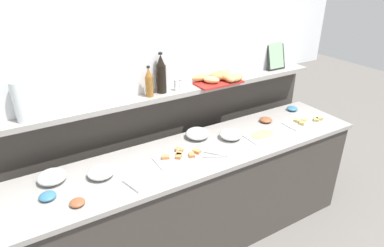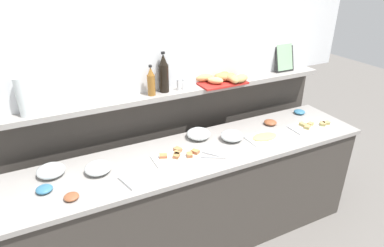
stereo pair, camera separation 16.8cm
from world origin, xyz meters
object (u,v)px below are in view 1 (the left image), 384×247
object	(u,v)px
serving_tongs	(216,155)
framed_picture	(276,56)
glass_bowl_extra	(52,177)
condiment_bowl_red	(292,109)
condiment_bowl_dark	(266,120)
condiment_bowl_cream	(77,203)
cold_cuts_platter	(263,135)
glass_bowl_small	(101,172)
condiment_bowl_teal	(48,196)
bread_basket	(219,78)
sandwich_platter_rear	(180,156)
sandwich_platter_front	(305,122)
glass_bowl_large	(231,135)
vinegar_bottle_amber	(149,83)
glass_bowl_medium	(197,134)
wine_bottle_dark	(161,75)
salt_shaker	(176,85)
napkin_stack	(141,181)
pepper_shaker	(181,84)
water_carafe	(21,102)

from	to	relation	value
serving_tongs	framed_picture	size ratio (longest dim) A/B	0.64
glass_bowl_extra	condiment_bowl_red	size ratio (longest dim) A/B	1.79
condiment_bowl_red	glass_bowl_extra	bearing A→B (deg)	-179.11
condiment_bowl_dark	glass_bowl_extra	bearing A→B (deg)	179.06
condiment_bowl_cream	cold_cuts_platter	bearing A→B (deg)	3.87
glass_bowl_small	condiment_bowl_teal	size ratio (longest dim) A/B	1.75
condiment_bowl_dark	serving_tongs	bearing A→B (deg)	-160.74
condiment_bowl_cream	framed_picture	xyz separation A→B (m)	(2.04, 0.60, 0.45)
condiment_bowl_dark	bread_basket	bearing A→B (deg)	138.78
sandwich_platter_rear	condiment_bowl_red	xyz separation A→B (m)	(1.31, 0.19, 0.01)
sandwich_platter_rear	serving_tongs	world-z (taller)	sandwich_platter_rear
sandwich_platter_front	condiment_bowl_teal	size ratio (longest dim) A/B	3.76
condiment_bowl_red	bread_basket	xyz separation A→B (m)	(-0.70, 0.22, 0.36)
sandwich_platter_rear	glass_bowl_large	distance (m)	0.48
glass_bowl_large	vinegar_bottle_amber	xyz separation A→B (m)	(-0.51, 0.36, 0.41)
glass_bowl_medium	condiment_bowl_teal	distance (m)	1.17
condiment_bowl_dark	condiment_bowl_teal	bearing A→B (deg)	-175.76
serving_tongs	condiment_bowl_teal	bearing A→B (deg)	174.52
serving_tongs	wine_bottle_dark	xyz separation A→B (m)	(-0.15, 0.55, 0.47)
cold_cuts_platter	bread_basket	bearing A→B (deg)	105.22
glass_bowl_small	condiment_bowl_teal	world-z (taller)	glass_bowl_small
glass_bowl_small	salt_shaker	xyz separation A→B (m)	(0.75, 0.36, 0.35)
napkin_stack	pepper_shaker	bearing A→B (deg)	42.65
sandwich_platter_rear	condiment_bowl_teal	distance (m)	0.89
glass_bowl_large	bread_basket	size ratio (longest dim) A/B	0.39
glass_bowl_large	condiment_bowl_dark	distance (m)	0.45
wine_bottle_dark	sandwich_platter_front	bearing A→B (deg)	-23.62
sandwich_platter_rear	water_carafe	size ratio (longest dim) A/B	1.31
glass_bowl_large	condiment_bowl_teal	xyz separation A→B (m)	(-1.37, -0.05, -0.01)
glass_bowl_large	framed_picture	xyz separation A→B (m)	(0.80, 0.41, 0.43)
salt_shaker	condiment_bowl_teal	bearing A→B (deg)	-158.88
glass_bowl_small	framed_picture	world-z (taller)	framed_picture
condiment_bowl_teal	salt_shaker	world-z (taller)	salt_shaker
glass_bowl_extra	glass_bowl_medium	bearing A→B (deg)	1.48
sandwich_platter_rear	serving_tongs	distance (m)	0.26
condiment_bowl_red	napkin_stack	world-z (taller)	condiment_bowl_red
glass_bowl_small	water_carafe	xyz separation A→B (m)	(-0.35, 0.36, 0.44)
glass_bowl_medium	salt_shaker	size ratio (longest dim) A/B	2.15
wine_bottle_dark	pepper_shaker	xyz separation A→B (m)	(0.16, -0.02, -0.10)
condiment_bowl_teal	framed_picture	distance (m)	2.27
sandwich_platter_front	glass_bowl_small	world-z (taller)	glass_bowl_small
wine_bottle_dark	salt_shaker	xyz separation A→B (m)	(0.12, -0.02, -0.10)
condiment_bowl_dark	serving_tongs	xyz separation A→B (m)	(-0.69, -0.24, -0.01)
glass_bowl_large	vinegar_bottle_amber	bearing A→B (deg)	144.80
condiment_bowl_cream	napkin_stack	world-z (taller)	condiment_bowl_cream
condiment_bowl_cream	glass_bowl_medium	bearing A→B (deg)	18.37
glass_bowl_large	water_carafe	distance (m)	1.50
vinegar_bottle_amber	bread_basket	size ratio (longest dim) A/B	0.52
sandwich_platter_front	condiment_bowl_teal	xyz separation A→B (m)	(-2.10, 0.05, 0.01)
serving_tongs	salt_shaker	xyz separation A→B (m)	(-0.03, 0.53, 0.38)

